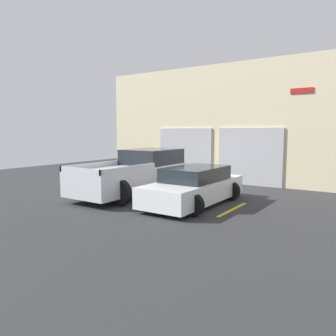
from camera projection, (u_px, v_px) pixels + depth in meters
The scene contains 7 objects.
ground_plane at pixel (187, 191), 13.48m from camera, with size 28.00×28.00×0.00m, color #2D2D30.
shophouse_building at pixel (222, 125), 15.88m from camera, with size 13.31×0.68×5.63m.
pickup_truck at pixel (135, 173), 12.79m from camera, with size 2.59×5.03×1.72m.
sedan_white at pixel (194, 187), 11.06m from camera, with size 2.14×4.42×1.26m.
parking_stripe_far_left at pixel (105, 191), 13.43m from camera, with size 0.12×2.20×0.01m, color gold.
parking_stripe_left at pixel (160, 199), 11.88m from camera, with size 0.12×2.20×0.01m, color gold.
parking_stripe_centre at pixel (233, 209), 10.32m from camera, with size 0.12×2.20×0.01m, color gold.
Camera 1 is at (6.75, -11.47, 2.45)m, focal length 35.00 mm.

